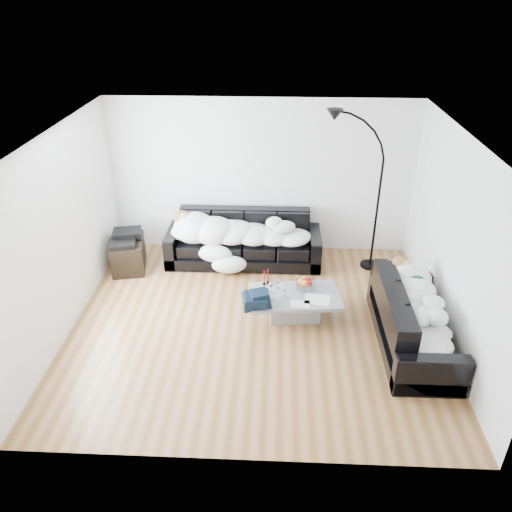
{
  "coord_description": "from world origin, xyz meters",
  "views": [
    {
      "loc": [
        0.27,
        -5.58,
        4.19
      ],
      "look_at": [
        0.0,
        0.3,
        0.9
      ],
      "focal_mm": 35.0,
      "sensor_mm": 36.0,
      "label": 1
    }
  ],
  "objects_px": {
    "sofa_back": "(244,239)",
    "av_cabinet": "(128,254)",
    "candle_left": "(264,278)",
    "shoes": "(393,331)",
    "candle_right": "(268,276)",
    "fruit_bowl": "(306,283)",
    "coffee_table": "(294,306)",
    "floor_lamp": "(378,203)",
    "sleeper_right": "(417,304)",
    "wine_glass_a": "(278,283)",
    "sofa_right": "(414,318)",
    "wine_glass_b": "(271,287)",
    "stereo": "(126,237)",
    "sleeper_back": "(243,228)",
    "wine_glass_c": "(285,291)"
  },
  "relations": [
    {
      "from": "fruit_bowl",
      "to": "wine_glass_a",
      "type": "xyz_separation_m",
      "value": [
        -0.39,
        -0.04,
        0.0
      ]
    },
    {
      "from": "av_cabinet",
      "to": "stereo",
      "type": "distance_m",
      "value": 0.32
    },
    {
      "from": "candle_left",
      "to": "candle_right",
      "type": "distance_m",
      "value": 0.07
    },
    {
      "from": "sofa_right",
      "to": "coffee_table",
      "type": "bearing_deg",
      "value": 70.94
    },
    {
      "from": "sleeper_right",
      "to": "wine_glass_a",
      "type": "bearing_deg",
      "value": 68.89
    },
    {
      "from": "shoes",
      "to": "candle_right",
      "type": "bearing_deg",
      "value": 156.87
    },
    {
      "from": "fruit_bowl",
      "to": "wine_glass_a",
      "type": "relative_size",
      "value": 1.62
    },
    {
      "from": "sleeper_back",
      "to": "candle_right",
      "type": "bearing_deg",
      "value": -70.37
    },
    {
      "from": "wine_glass_a",
      "to": "wine_glass_b",
      "type": "height_order",
      "value": "wine_glass_b"
    },
    {
      "from": "stereo",
      "to": "sleeper_back",
      "type": "bearing_deg",
      "value": -5.34
    },
    {
      "from": "candle_left",
      "to": "stereo",
      "type": "xyz_separation_m",
      "value": [
        -2.25,
        0.99,
        0.09
      ]
    },
    {
      "from": "sofa_right",
      "to": "candle_right",
      "type": "relative_size",
      "value": 8.92
    },
    {
      "from": "fruit_bowl",
      "to": "coffee_table",
      "type": "bearing_deg",
      "value": -129.39
    },
    {
      "from": "sofa_right",
      "to": "sleeper_right",
      "type": "height_order",
      "value": "sleeper_right"
    },
    {
      "from": "sofa_back",
      "to": "wine_glass_a",
      "type": "relative_size",
      "value": 15.09
    },
    {
      "from": "sofa_right",
      "to": "coffee_table",
      "type": "xyz_separation_m",
      "value": [
        -1.51,
        0.52,
        -0.22
      ]
    },
    {
      "from": "sleeper_right",
      "to": "av_cabinet",
      "type": "height_order",
      "value": "sleeper_right"
    },
    {
      "from": "sofa_right",
      "to": "shoes",
      "type": "height_order",
      "value": "sofa_right"
    },
    {
      "from": "candle_left",
      "to": "fruit_bowl",
      "type": "bearing_deg",
      "value": -5.63
    },
    {
      "from": "wine_glass_a",
      "to": "sofa_right",
      "type": "bearing_deg",
      "value": -21.11
    },
    {
      "from": "sleeper_back",
      "to": "shoes",
      "type": "xyz_separation_m",
      "value": [
        2.13,
        -1.84,
        -0.58
      ]
    },
    {
      "from": "sleeper_right",
      "to": "candle_left",
      "type": "relative_size",
      "value": 7.45
    },
    {
      "from": "wine_glass_c",
      "to": "av_cabinet",
      "type": "distance_m",
      "value": 2.86
    },
    {
      "from": "coffee_table",
      "to": "stereo",
      "type": "bearing_deg",
      "value": 155.2
    },
    {
      "from": "fruit_bowl",
      "to": "wine_glass_a",
      "type": "distance_m",
      "value": 0.39
    },
    {
      "from": "wine_glass_c",
      "to": "av_cabinet",
      "type": "height_order",
      "value": "wine_glass_c"
    },
    {
      "from": "stereo",
      "to": "candle_left",
      "type": "bearing_deg",
      "value": -37.03
    },
    {
      "from": "wine_glass_b",
      "to": "stereo",
      "type": "xyz_separation_m",
      "value": [
        -2.36,
        1.19,
        0.12
      ]
    },
    {
      "from": "sleeper_back",
      "to": "coffee_table",
      "type": "bearing_deg",
      "value": -61.56
    },
    {
      "from": "floor_lamp",
      "to": "candle_left",
      "type": "bearing_deg",
      "value": -157.98
    },
    {
      "from": "sleeper_right",
      "to": "wine_glass_c",
      "type": "height_order",
      "value": "sleeper_right"
    },
    {
      "from": "candle_right",
      "to": "sleeper_back",
      "type": "bearing_deg",
      "value": 109.63
    },
    {
      "from": "sofa_back",
      "to": "wine_glass_b",
      "type": "bearing_deg",
      "value": -72.0
    },
    {
      "from": "coffee_table",
      "to": "sleeper_back",
      "type": "bearing_deg",
      "value": 118.44
    },
    {
      "from": "sleeper_back",
      "to": "sleeper_right",
      "type": "height_order",
      "value": "sleeper_back"
    },
    {
      "from": "candle_left",
      "to": "shoes",
      "type": "relative_size",
      "value": 0.48
    },
    {
      "from": "sleeper_back",
      "to": "wine_glass_c",
      "type": "bearing_deg",
      "value": -66.58
    },
    {
      "from": "sleeper_back",
      "to": "floor_lamp",
      "type": "distance_m",
      "value": 2.16
    },
    {
      "from": "wine_glass_a",
      "to": "fruit_bowl",
      "type": "bearing_deg",
      "value": 5.16
    },
    {
      "from": "floor_lamp",
      "to": "sleeper_right",
      "type": "bearing_deg",
      "value": -97.57
    },
    {
      "from": "sleeper_back",
      "to": "wine_glass_b",
      "type": "xyz_separation_m",
      "value": [
        0.49,
        -1.45,
        -0.18
      ]
    },
    {
      "from": "sofa_right",
      "to": "sleeper_right",
      "type": "relative_size",
      "value": 1.17
    },
    {
      "from": "sleeper_back",
      "to": "wine_glass_a",
      "type": "height_order",
      "value": "sleeper_back"
    },
    {
      "from": "wine_glass_a",
      "to": "av_cabinet",
      "type": "distance_m",
      "value": 2.68
    },
    {
      "from": "sleeper_back",
      "to": "fruit_bowl",
      "type": "height_order",
      "value": "sleeper_back"
    },
    {
      "from": "sleeper_right",
      "to": "sofa_back",
      "type": "bearing_deg",
      "value": 48.3
    },
    {
      "from": "coffee_table",
      "to": "floor_lamp",
      "type": "distance_m",
      "value": 2.19
    },
    {
      "from": "av_cabinet",
      "to": "fruit_bowl",
      "type": "bearing_deg",
      "value": -31.83
    },
    {
      "from": "wine_glass_b",
      "to": "av_cabinet",
      "type": "bearing_deg",
      "value": 153.14
    },
    {
      "from": "sofa_back",
      "to": "av_cabinet",
      "type": "height_order",
      "value": "sofa_back"
    }
  ]
}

